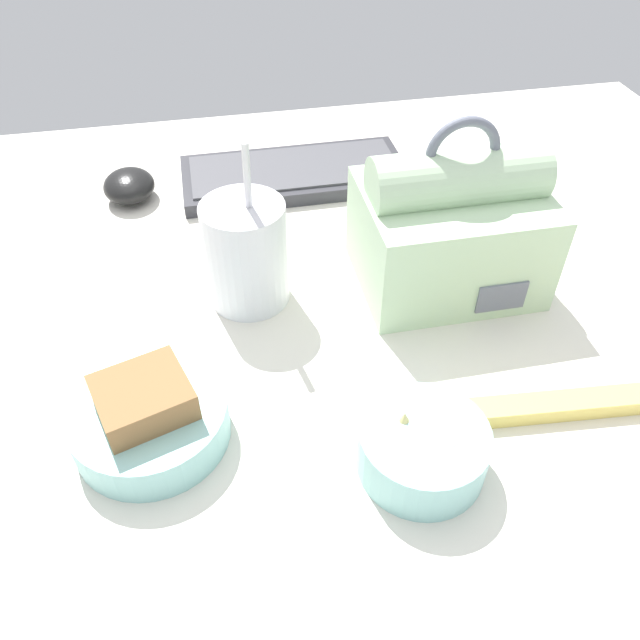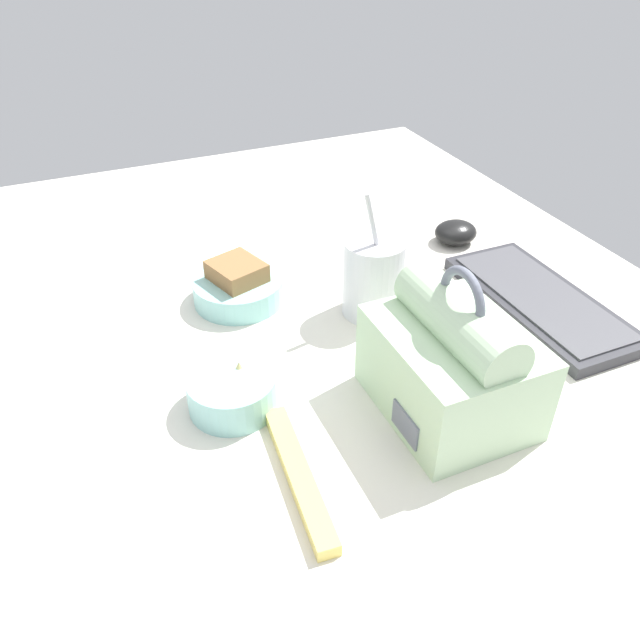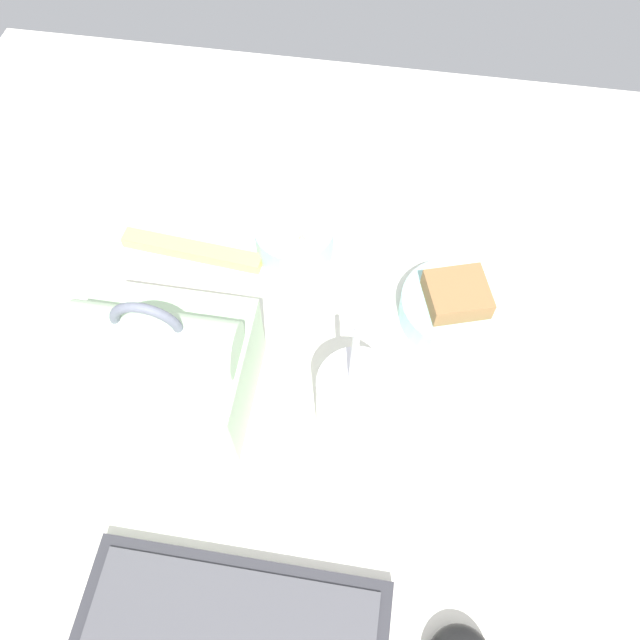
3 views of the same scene
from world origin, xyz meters
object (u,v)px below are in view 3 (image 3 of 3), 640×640
(bento_bowl_sandwich, at_px, (453,306))
(soup_cup, at_px, (355,405))
(keyboard, at_px, (232,630))
(chopstick_case, at_px, (192,250))
(lunch_bag, at_px, (165,364))
(bento_bowl_snacks, at_px, (295,239))

(bento_bowl_sandwich, bearing_deg, soup_cup, 58.28)
(keyboard, bearing_deg, chopstick_case, -70.23)
(lunch_bag, relative_size, chopstick_case, 0.97)
(keyboard, height_order, bento_bowl_snacks, bento_bowl_snacks)
(keyboard, xyz_separation_m, bento_bowl_snacks, (0.02, -0.47, 0.01))
(keyboard, height_order, lunch_bag, lunch_bag)
(bento_bowl_sandwich, distance_m, chopstick_case, 0.35)
(lunch_bag, bearing_deg, soup_cup, 176.95)
(keyboard, distance_m, lunch_bag, 0.28)
(keyboard, bearing_deg, soup_cup, -111.00)
(keyboard, distance_m, soup_cup, 0.25)
(lunch_bag, relative_size, bento_bowl_snacks, 1.81)
(bento_bowl_sandwich, bearing_deg, keyboard, 64.25)
(bento_bowl_snacks, xyz_separation_m, chopstick_case, (0.14, 0.03, -0.02))
(soup_cup, distance_m, bento_bowl_sandwich, 0.20)
(bento_bowl_sandwich, relative_size, bento_bowl_snacks, 1.26)
(bento_bowl_sandwich, bearing_deg, bento_bowl_snacks, -19.04)
(soup_cup, xyz_separation_m, bento_bowl_snacks, (0.11, -0.24, -0.04))
(bento_bowl_sandwich, height_order, bento_bowl_snacks, bento_bowl_sandwich)
(bento_bowl_snacks, bearing_deg, bento_bowl_sandwich, 160.96)
(keyboard, relative_size, bento_bowl_snacks, 2.87)
(soup_cup, xyz_separation_m, chopstick_case, (0.25, -0.21, -0.05))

